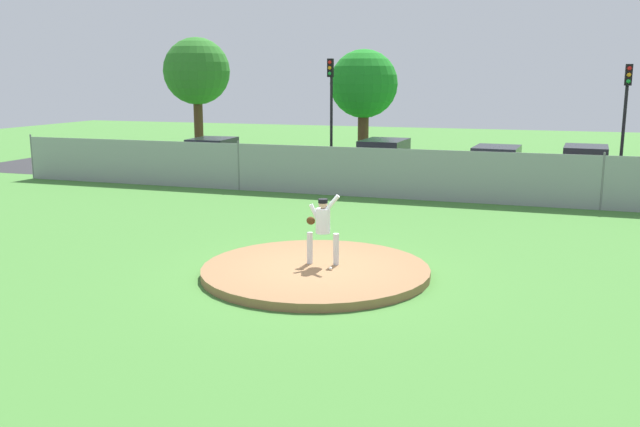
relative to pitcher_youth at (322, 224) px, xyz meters
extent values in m
plane|color=#427A33|center=(-0.07, 5.74, -1.09)|extent=(80.00, 80.00, 0.00)
cube|color=#2B2B2D|center=(-0.07, 14.24, -1.09)|extent=(44.00, 7.00, 0.01)
cylinder|color=olive|center=(-0.07, -0.26, -1.00)|extent=(5.03, 5.03, 0.18)
cylinder|color=silver|center=(-0.28, -0.04, -0.55)|extent=(0.13, 0.13, 0.71)
cylinder|color=silver|center=(0.31, 0.03, -0.55)|extent=(0.13, 0.13, 0.71)
cylinder|color=silver|center=(0.01, 0.00, 0.08)|extent=(0.32, 0.32, 0.55)
cylinder|color=silver|center=(0.19, 0.00, 0.46)|extent=(0.41, 0.14, 0.46)
cylinder|color=silver|center=(-0.17, 0.00, 0.22)|extent=(0.29, 0.12, 0.46)
ellipsoid|color=#4C2D14|center=(-0.29, 0.05, 0.05)|extent=(0.20, 0.12, 0.18)
sphere|color=tan|center=(0.01, 0.00, 0.46)|extent=(0.20, 0.20, 0.20)
cylinder|color=black|center=(0.01, 0.00, 0.53)|extent=(0.21, 0.21, 0.09)
sphere|color=white|center=(0.32, -0.41, -0.87)|extent=(0.07, 0.07, 0.07)
cube|color=gray|center=(-0.07, 9.74, -0.19)|extent=(32.58, 0.03, 1.81)
cylinder|color=slate|center=(-16.37, 9.74, -0.14)|extent=(0.07, 0.07, 1.91)
cylinder|color=slate|center=(-6.59, 9.74, -0.14)|extent=(0.07, 0.07, 1.91)
cylinder|color=slate|center=(6.44, 9.74, -0.14)|extent=(0.07, 0.07, 1.91)
cube|color=#232328|center=(-1.79, 13.79, -0.40)|extent=(2.03, 4.48, 0.73)
cube|color=black|center=(-1.79, 13.79, 0.31)|extent=(1.80, 2.49, 0.70)
cylinder|color=black|center=(-1.73, 15.15, -0.77)|extent=(1.93, 0.72, 0.64)
cylinder|color=black|center=(-1.84, 12.42, -0.77)|extent=(1.93, 0.72, 0.64)
cube|color=#B7BABF|center=(2.76, 14.29, -0.43)|extent=(2.17, 4.24, 0.68)
cube|color=black|center=(2.76, 14.29, 0.19)|extent=(1.89, 2.38, 0.57)
cylinder|color=black|center=(2.85, 15.57, -0.77)|extent=(1.99, 0.77, 0.64)
cylinder|color=black|center=(2.67, 13.02, -0.77)|extent=(1.99, 0.77, 0.64)
cube|color=#161E4C|center=(-9.87, 13.94, -0.45)|extent=(2.16, 4.20, 0.64)
cube|color=black|center=(-9.87, 13.94, 0.18)|extent=(1.89, 2.36, 0.62)
cylinder|color=black|center=(-9.95, 15.20, -0.77)|extent=(2.00, 0.77, 0.64)
cylinder|color=black|center=(-9.79, 12.67, -0.77)|extent=(2.00, 0.77, 0.64)
cube|color=maroon|center=(6.11, 13.99, -0.42)|extent=(1.97, 4.13, 0.70)
cube|color=black|center=(6.11, 13.99, 0.27)|extent=(1.72, 2.31, 0.70)
cylinder|color=black|center=(6.19, 15.23, -0.77)|extent=(1.82, 0.75, 0.64)
cylinder|color=black|center=(6.03, 12.74, -0.77)|extent=(1.82, 0.75, 0.64)
cylinder|color=black|center=(-5.71, 18.90, 1.52)|extent=(0.14, 0.14, 5.22)
cube|color=black|center=(-5.71, 18.72, 3.68)|extent=(0.28, 0.24, 0.90)
sphere|color=red|center=(-5.71, 18.60, 3.95)|extent=(0.18, 0.18, 0.18)
sphere|color=orange|center=(-5.71, 18.60, 3.68)|extent=(0.18, 0.18, 0.18)
sphere|color=green|center=(-5.71, 18.60, 3.41)|extent=(0.18, 0.18, 0.18)
cylinder|color=black|center=(7.80, 18.20, 1.34)|extent=(0.14, 0.14, 4.86)
cube|color=black|center=(7.80, 18.02, 3.32)|extent=(0.28, 0.24, 0.90)
sphere|color=red|center=(7.80, 17.90, 3.59)|extent=(0.18, 0.18, 0.18)
sphere|color=orange|center=(7.80, 17.90, 3.32)|extent=(0.18, 0.18, 0.18)
sphere|color=green|center=(7.80, 17.90, 3.05)|extent=(0.18, 0.18, 0.18)
cylinder|color=#4C331E|center=(-15.41, 22.91, 0.56)|extent=(0.55, 0.55, 3.31)
sphere|color=#2B7424|center=(-15.41, 22.91, 3.60)|extent=(3.97, 3.97, 3.97)
cylinder|color=#4C331E|center=(-4.81, 21.85, 0.26)|extent=(0.59, 0.59, 2.70)
sphere|color=#1C8320|center=(-4.81, 21.85, 2.89)|extent=(3.65, 3.65, 3.65)
camera|label=1|loc=(4.52, -13.83, 3.16)|focal=37.84mm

